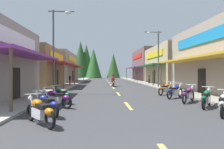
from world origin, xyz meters
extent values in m
cube|color=#38383A|center=(0.00, 22.58, -0.05)|extent=(9.71, 75.16, 0.10)
cube|color=#9E9991|center=(-5.87, 22.58, 0.06)|extent=(2.02, 75.16, 0.12)
cube|color=gray|center=(5.87, 22.58, 0.06)|extent=(2.02, 75.16, 0.12)
cube|color=#E0C64C|center=(0.00, 8.67, 0.01)|extent=(0.16, 2.40, 0.01)
cube|color=#E0C64C|center=(0.00, 14.27, 0.01)|extent=(0.16, 2.40, 0.01)
cube|color=#E0C64C|center=(0.00, 20.29, 0.01)|extent=(0.16, 2.40, 0.01)
cube|color=#E0C64C|center=(0.00, 26.08, 0.01)|extent=(0.16, 2.40, 0.01)
cube|color=#E0C64C|center=(0.00, 31.68, 0.01)|extent=(0.16, 2.40, 0.01)
cube|color=#E0C64C|center=(0.00, 38.35, 0.01)|extent=(0.16, 2.40, 0.01)
cube|color=#E0C64C|center=(0.00, 43.78, 0.01)|extent=(0.16, 2.40, 0.01)
cube|color=#E0C64C|center=(0.00, 50.74, 0.01)|extent=(0.16, 2.40, 0.01)
cube|color=#8C338C|center=(-5.98, 10.99, 2.90)|extent=(1.80, 8.61, 0.16)
cylinder|color=brown|center=(-5.28, 6.88, 1.41)|extent=(0.14, 0.14, 2.82)
cylinder|color=brown|center=(-5.28, 15.09, 1.41)|extent=(0.14, 0.14, 2.82)
cube|color=white|center=(-6.82, 10.99, 3.91)|extent=(0.10, 6.69, 0.90)
cube|color=black|center=(-6.84, 10.99, 1.05)|extent=(0.08, 1.10, 2.10)
cube|color=olive|center=(-11.35, 22.45, 2.39)|extent=(8.95, 9.47, 4.78)
cube|color=#B72D28|center=(-5.98, 22.45, 2.90)|extent=(1.80, 8.52, 0.16)
cylinder|color=brown|center=(-5.28, 18.39, 1.41)|extent=(0.14, 0.14, 2.82)
cylinder|color=brown|center=(-5.28, 26.51, 1.41)|extent=(0.14, 0.14, 2.82)
cube|color=yellow|center=(-6.82, 22.45, 3.73)|extent=(0.10, 6.63, 0.90)
cube|color=black|center=(-6.84, 22.45, 1.05)|extent=(0.08, 1.10, 2.10)
cube|color=gray|center=(-10.18, 35.82, 2.77)|extent=(6.61, 13.70, 5.54)
cube|color=#B72D28|center=(-5.98, 35.82, 2.90)|extent=(1.80, 12.33, 0.16)
cylinder|color=brown|center=(-5.28, 29.86, 1.41)|extent=(0.14, 0.14, 2.82)
cylinder|color=brown|center=(-5.28, 41.79, 1.41)|extent=(0.14, 0.14, 2.82)
cube|color=yellow|center=(-6.82, 35.82, 4.32)|extent=(0.10, 9.59, 0.90)
cube|color=black|center=(-6.84, 35.82, 1.05)|extent=(0.08, 1.10, 2.10)
cube|color=gold|center=(5.98, 13.78, 2.90)|extent=(1.80, 11.95, 0.16)
cylinder|color=brown|center=(5.28, 19.55, 1.41)|extent=(0.14, 0.14, 2.82)
cube|color=#197FCC|center=(6.82, 13.78, 4.62)|extent=(0.10, 9.29, 0.90)
cube|color=black|center=(6.84, 13.78, 1.05)|extent=(0.08, 1.10, 2.10)
cube|color=tan|center=(10.83, 28.04, 2.94)|extent=(7.90, 12.48, 5.87)
cube|color=#236033|center=(5.98, 28.04, 2.90)|extent=(1.80, 11.23, 0.16)
cylinder|color=brown|center=(5.28, 22.62, 1.41)|extent=(0.14, 0.14, 2.82)
cylinder|color=brown|center=(5.28, 33.45, 1.41)|extent=(0.14, 0.14, 2.82)
cube|color=yellow|center=(6.82, 28.04, 4.58)|extent=(0.10, 8.74, 0.90)
cube|color=black|center=(6.84, 28.04, 1.05)|extent=(0.08, 1.10, 2.10)
cube|color=brown|center=(11.26, 41.75, 3.47)|extent=(8.76, 13.83, 6.95)
cube|color=#8C338C|center=(5.98, 41.75, 2.90)|extent=(1.80, 12.45, 0.16)
cylinder|color=brown|center=(5.28, 35.72, 1.41)|extent=(0.14, 0.14, 2.82)
cylinder|color=brown|center=(5.28, 47.77, 1.41)|extent=(0.14, 0.14, 2.82)
cube|color=red|center=(6.82, 41.75, 5.42)|extent=(0.10, 9.68, 0.90)
cube|color=black|center=(6.84, 41.75, 1.05)|extent=(0.08, 1.10, 2.10)
cylinder|color=#474C51|center=(-5.26, 14.11, 3.40)|extent=(0.14, 0.14, 6.80)
cylinder|color=#474C51|center=(-4.63, 14.11, 6.70)|extent=(2.06, 0.10, 0.10)
ellipsoid|color=silver|center=(-4.10, 14.11, 6.60)|extent=(0.50, 0.30, 0.24)
cylinder|color=#474C51|center=(5.26, 20.40, 3.29)|extent=(0.14, 0.14, 6.59)
cylinder|color=#474C51|center=(4.63, 20.40, 6.49)|extent=(2.06, 0.10, 0.10)
ellipsoid|color=silver|center=(4.10, 20.40, 6.39)|extent=(0.50, 0.30, 0.24)
torus|color=black|center=(3.27, 5.70, 0.32)|extent=(0.47, 0.57, 0.64)
cube|color=silver|center=(3.73, 6.29, 0.40)|extent=(0.65, 0.72, 0.32)
ellipsoid|color=#99999E|center=(3.85, 6.45, 0.72)|extent=(0.60, 0.64, 0.28)
cube|color=black|center=(3.57, 6.10, 0.68)|extent=(0.59, 0.65, 0.12)
ellipsoid|color=#99999E|center=(3.30, 5.74, 0.55)|extent=(0.46, 0.49, 0.24)
torus|color=black|center=(4.43, 8.59, 0.32)|extent=(0.48, 0.56, 0.64)
torus|color=black|center=(3.48, 7.43, 0.32)|extent=(0.48, 0.56, 0.64)
cube|color=silver|center=(3.96, 8.01, 0.40)|extent=(0.66, 0.72, 0.32)
ellipsoid|color=#0C5933|center=(4.08, 8.16, 0.72)|extent=(0.60, 0.64, 0.28)
cube|color=black|center=(3.80, 7.81, 0.68)|extent=(0.60, 0.64, 0.12)
ellipsoid|color=#0C5933|center=(3.51, 7.47, 0.55)|extent=(0.46, 0.49, 0.24)
cylinder|color=silver|center=(4.35, 8.49, 0.65)|extent=(0.28, 0.33, 0.71)
cylinder|color=silver|center=(4.27, 8.40, 1.02)|extent=(0.49, 0.41, 0.04)
sphere|color=white|center=(4.45, 8.61, 0.85)|extent=(0.16, 0.16, 0.16)
torus|color=black|center=(4.30, 10.22, 0.32)|extent=(0.51, 0.54, 0.64)
torus|color=black|center=(3.29, 9.12, 0.32)|extent=(0.51, 0.54, 0.64)
cube|color=silver|center=(3.80, 9.67, 0.40)|extent=(0.68, 0.71, 0.32)
ellipsoid|color=#721972|center=(3.93, 9.82, 0.72)|extent=(0.61, 0.63, 0.28)
cube|color=black|center=(3.63, 9.49, 0.68)|extent=(0.61, 0.63, 0.12)
ellipsoid|color=#721972|center=(3.32, 9.15, 0.55)|extent=(0.47, 0.49, 0.24)
cylinder|color=silver|center=(4.21, 10.13, 0.65)|extent=(0.29, 0.31, 0.71)
cylinder|color=silver|center=(4.13, 10.04, 1.02)|extent=(0.47, 0.43, 0.04)
sphere|color=white|center=(4.32, 10.25, 0.85)|extent=(0.16, 0.16, 0.16)
torus|color=black|center=(4.30, 12.02, 0.32)|extent=(0.56, 0.49, 0.64)
torus|color=black|center=(3.14, 11.06, 0.32)|extent=(0.56, 0.49, 0.64)
cube|color=silver|center=(3.72, 11.54, 0.40)|extent=(0.72, 0.66, 0.32)
ellipsoid|color=navy|center=(3.87, 11.67, 0.72)|extent=(0.63, 0.60, 0.28)
cube|color=black|center=(3.53, 11.38, 0.68)|extent=(0.64, 0.60, 0.12)
ellipsoid|color=navy|center=(3.18, 11.09, 0.55)|extent=(0.49, 0.47, 0.24)
cylinder|color=silver|center=(4.20, 11.94, 0.65)|extent=(0.32, 0.28, 0.71)
cylinder|color=silver|center=(4.10, 11.86, 1.02)|extent=(0.42, 0.49, 0.04)
sphere|color=white|center=(4.32, 12.04, 0.85)|extent=(0.16, 0.16, 0.16)
torus|color=black|center=(4.33, 14.01, 0.32)|extent=(0.55, 0.49, 0.64)
torus|color=black|center=(3.18, 13.04, 0.32)|extent=(0.55, 0.49, 0.64)
cube|color=silver|center=(3.75, 13.53, 0.40)|extent=(0.71, 0.67, 0.32)
ellipsoid|color=#BF660C|center=(3.91, 13.66, 0.72)|extent=(0.63, 0.61, 0.28)
cube|color=black|center=(3.56, 13.37, 0.68)|extent=(0.64, 0.60, 0.12)
ellipsoid|color=#BF660C|center=(3.22, 13.07, 0.55)|extent=(0.49, 0.47, 0.24)
cylinder|color=silver|center=(4.23, 13.93, 0.65)|extent=(0.32, 0.29, 0.71)
cylinder|color=silver|center=(4.13, 13.85, 1.02)|extent=(0.42, 0.48, 0.04)
sphere|color=white|center=(4.35, 14.03, 0.85)|extent=(0.16, 0.16, 0.16)
torus|color=black|center=(-4.05, 5.74, 0.32)|extent=(0.50, 0.55, 0.64)
torus|color=black|center=(-3.06, 4.62, 0.32)|extent=(0.50, 0.55, 0.64)
cube|color=silver|center=(-3.56, 5.18, 0.40)|extent=(0.67, 0.71, 0.32)
ellipsoid|color=#BF660C|center=(-3.69, 5.33, 0.72)|extent=(0.61, 0.63, 0.28)
cube|color=black|center=(-3.39, 4.99, 0.68)|extent=(0.61, 0.64, 0.12)
ellipsoid|color=#BF660C|center=(-3.09, 4.65, 0.55)|extent=(0.47, 0.49, 0.24)
cylinder|color=silver|center=(-3.97, 5.64, 0.65)|extent=(0.29, 0.32, 0.71)
cylinder|color=silver|center=(-3.89, 5.55, 1.02)|extent=(0.48, 0.43, 0.04)
sphere|color=white|center=(-4.07, 5.76, 0.85)|extent=(0.16, 0.16, 0.16)
torus|color=black|center=(-4.27, 7.10, 0.32)|extent=(0.51, 0.54, 0.64)
torus|color=black|center=(-3.26, 5.99, 0.32)|extent=(0.51, 0.54, 0.64)
cube|color=silver|center=(-3.77, 6.54, 0.40)|extent=(0.68, 0.71, 0.32)
ellipsoid|color=navy|center=(-3.90, 6.69, 0.72)|extent=(0.61, 0.63, 0.28)
cube|color=black|center=(-3.60, 6.36, 0.68)|extent=(0.61, 0.63, 0.12)
ellipsoid|color=navy|center=(-3.30, 6.03, 0.55)|extent=(0.47, 0.49, 0.24)
cylinder|color=silver|center=(-4.19, 7.00, 0.65)|extent=(0.29, 0.31, 0.71)
cylinder|color=silver|center=(-4.11, 6.91, 1.02)|extent=(0.47, 0.43, 0.04)
sphere|color=white|center=(-4.29, 7.12, 0.85)|extent=(0.16, 0.16, 0.16)
torus|color=black|center=(-4.43, 8.77, 0.32)|extent=(0.60, 0.41, 0.64)
torus|color=black|center=(-3.14, 8.01, 0.32)|extent=(0.60, 0.41, 0.64)
cube|color=silver|center=(-3.79, 8.39, 0.40)|extent=(0.75, 0.60, 0.32)
ellipsoid|color=#721972|center=(-3.96, 8.49, 0.72)|extent=(0.64, 0.56, 0.28)
cube|color=black|center=(-3.57, 8.26, 0.68)|extent=(0.66, 0.55, 0.12)
ellipsoid|color=#721972|center=(-3.18, 8.04, 0.55)|extent=(0.50, 0.43, 0.24)
cylinder|color=silver|center=(-4.32, 8.71, 0.65)|extent=(0.35, 0.24, 0.71)
cylinder|color=silver|center=(-4.22, 8.64, 1.02)|extent=(0.34, 0.54, 0.04)
sphere|color=white|center=(-4.46, 8.79, 0.85)|extent=(0.16, 0.16, 0.16)
torus|color=black|center=(-4.35, 10.35, 0.32)|extent=(0.51, 0.54, 0.64)
torus|color=black|center=(-3.33, 9.25, 0.32)|extent=(0.51, 0.54, 0.64)
cube|color=silver|center=(-3.84, 9.80, 0.40)|extent=(0.68, 0.70, 0.32)
ellipsoid|color=#0C5933|center=(-3.97, 9.95, 0.72)|extent=(0.62, 0.63, 0.28)
cube|color=black|center=(-3.67, 9.62, 0.68)|extent=(0.61, 0.63, 0.12)
ellipsoid|color=#0C5933|center=(-3.36, 9.29, 0.55)|extent=(0.47, 0.49, 0.24)
cylinder|color=silver|center=(-4.26, 10.26, 0.65)|extent=(0.30, 0.31, 0.71)
cylinder|color=silver|center=(-4.18, 10.17, 1.02)|extent=(0.47, 0.44, 0.04)
sphere|color=white|center=(-4.37, 10.38, 0.85)|extent=(0.16, 0.16, 0.16)
torus|color=black|center=(0.04, 23.53, 0.32)|extent=(0.14, 0.65, 0.64)
torus|color=black|center=(0.14, 22.04, 0.32)|extent=(0.14, 0.65, 0.64)
cube|color=silver|center=(0.09, 22.79, 0.40)|extent=(0.33, 0.72, 0.32)
ellipsoid|color=#BF660C|center=(0.07, 22.98, 0.72)|extent=(0.36, 0.58, 0.28)
cube|color=black|center=(0.10, 22.54, 0.68)|extent=(0.32, 0.62, 0.12)
ellipsoid|color=#BF660C|center=(0.13, 22.09, 0.55)|extent=(0.27, 0.45, 0.24)
cylinder|color=silver|center=(0.05, 23.40, 0.65)|extent=(0.08, 0.37, 0.71)
cylinder|color=silver|center=(0.05, 23.28, 1.02)|extent=(0.60, 0.08, 0.04)
sphere|color=white|center=(0.04, 23.56, 0.85)|extent=(0.16, 0.16, 0.16)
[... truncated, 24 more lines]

